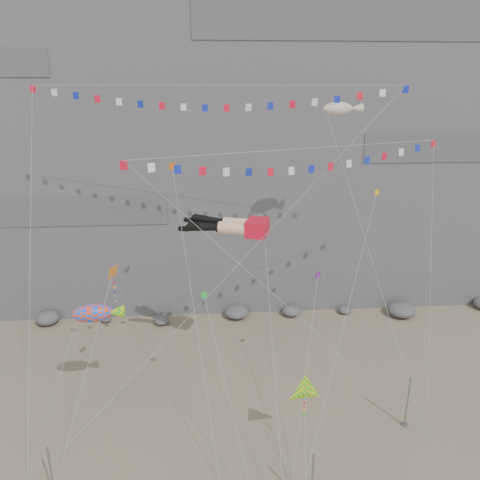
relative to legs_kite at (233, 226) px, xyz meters
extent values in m
plane|color=#87765D|center=(1.04, -5.26, -13.97)|extent=(120.00, 120.00, 0.00)
cube|color=slate|center=(1.04, 26.74, 11.03)|extent=(80.00, 28.00, 50.00)
cylinder|color=gray|center=(-11.80, -10.55, -12.15)|extent=(0.12, 0.12, 3.65)
cylinder|color=gray|center=(12.40, -6.12, -11.91)|extent=(0.12, 0.12, 4.12)
cube|color=red|center=(1.77, -0.59, 0.01)|extent=(2.07, 2.42, 1.21)
cylinder|color=#FDC09E|center=(-0.09, -0.59, 0.01)|extent=(2.22, 1.51, 0.89)
sphere|color=black|center=(-1.06, -0.26, 0.01)|extent=(0.82, 0.82, 0.82)
cone|color=black|center=(-2.20, 0.13, -0.06)|extent=(2.55, 1.49, 0.83)
cube|color=black|center=(-3.74, 0.66, -0.33)|extent=(0.86, 0.59, 0.30)
cylinder|color=#FDC09E|center=(0.30, 0.55, 0.01)|extent=(2.22, 1.51, 0.89)
sphere|color=black|center=(-0.67, 0.88, 0.01)|extent=(0.82, 0.82, 0.82)
cone|color=black|center=(-1.81, 1.27, 0.13)|extent=(2.57, 1.50, 0.89)
cube|color=black|center=(-3.35, 1.80, 0.04)|extent=(0.86, 0.59, 0.30)
cylinder|color=gray|center=(1.95, -7.22, -6.96)|extent=(0.03, 0.03, 19.24)
cylinder|color=gray|center=(-7.35, -3.00, -1.91)|extent=(0.03, 0.03, 30.55)
cylinder|color=gray|center=(9.24, -4.30, -3.98)|extent=(0.03, 0.03, 22.47)
cube|color=gray|center=(13.76, -6.92, -13.92)|extent=(0.16, 0.16, 0.10)
cylinder|color=gray|center=(-10.24, -6.38, -7.98)|extent=(0.03, 0.03, 13.62)
cube|color=gray|center=(-12.00, -9.21, -13.92)|extent=(0.16, 0.16, 0.10)
cylinder|color=gray|center=(-11.92, -6.44, -9.40)|extent=(0.03, 0.03, 11.00)
cube|color=gray|center=(-13.84, -8.90, -13.92)|extent=(0.16, 0.16, 0.10)
cylinder|color=gray|center=(3.81, -10.70, -11.24)|extent=(0.03, 0.03, 6.61)
cylinder|color=gray|center=(10.99, -1.90, -2.80)|extent=(0.03, 0.03, 25.96)
cube|color=gray|center=(13.24, -8.19, -13.92)|extent=(0.16, 0.16, 0.10)
cylinder|color=gray|center=(-3.02, -4.06, -4.86)|extent=(0.03, 0.03, 22.29)
cylinder|color=gray|center=(4.59, -6.60, -8.68)|extent=(0.03, 0.03, 14.50)
cylinder|color=gray|center=(-0.85, -8.82, -8.72)|extent=(0.03, 0.03, 13.74)
cylinder|color=gray|center=(7.31, -5.55, -5.95)|extent=(0.03, 0.03, 23.08)
camera|label=1|loc=(-2.01, -33.78, 10.26)|focal=35.00mm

